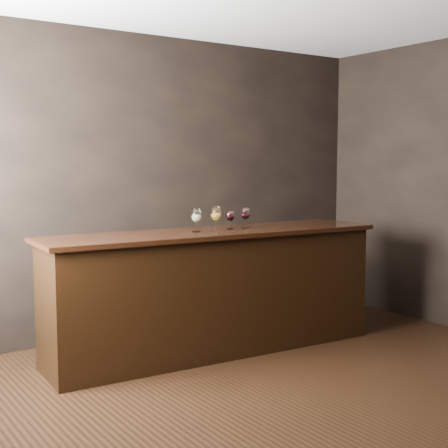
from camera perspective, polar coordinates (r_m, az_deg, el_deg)
ground at (r=4.40m, az=7.15°, el=-15.99°), size 5.00×5.00×0.00m
room_shell at (r=4.02m, az=3.88°, el=8.36°), size 5.02×4.52×2.81m
bar_counter at (r=5.34m, az=-0.90°, el=-6.38°), size 2.90×0.80×1.00m
bar_top at (r=5.25m, az=-0.91°, el=-0.81°), size 3.00×0.88×0.04m
back_bar_shelf at (r=6.07m, az=-2.92°, el=-5.79°), size 2.27×0.40×0.82m
glass_white at (r=5.15m, az=-2.55°, el=0.74°), size 0.08×0.08×0.20m
glass_amber at (r=5.24m, az=-0.75°, el=0.91°), size 0.09×0.09×0.21m
glass_red_a at (r=5.36m, az=0.59°, el=0.74°), size 0.07×0.07×0.17m
glass_red_b at (r=5.45m, az=1.98°, el=0.97°), size 0.08×0.08×0.19m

